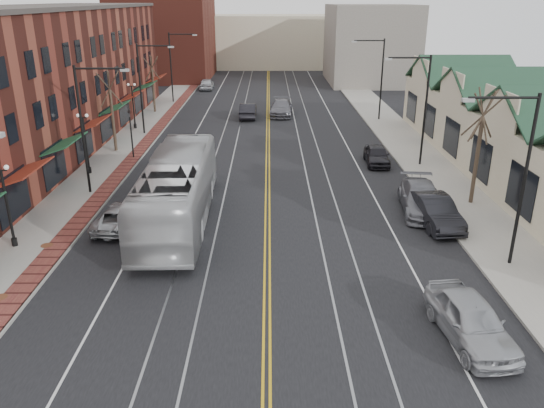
{
  "coord_description": "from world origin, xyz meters",
  "views": [
    {
      "loc": [
        0.1,
        -16.33,
        11.87
      ],
      "look_at": [
        0.25,
        8.98,
        2.0
      ],
      "focal_mm": 35.0,
      "sensor_mm": 36.0,
      "label": 1
    }
  ],
  "objects_px": {
    "parked_car_b": "(435,211)",
    "parked_car_d": "(377,155)",
    "parked_car_c": "(421,198)",
    "transit_bus": "(178,190)",
    "parked_suv": "(122,216)",
    "parked_car_a": "(471,320)"
  },
  "relations": [
    {
      "from": "parked_car_a",
      "to": "parked_car_c",
      "type": "distance_m",
      "value": 12.74
    },
    {
      "from": "transit_bus",
      "to": "parked_suv",
      "type": "bearing_deg",
      "value": 14.05
    },
    {
      "from": "parked_car_c",
      "to": "parked_suv",
      "type": "bearing_deg",
      "value": -166.0
    },
    {
      "from": "transit_bus",
      "to": "parked_car_d",
      "type": "xyz_separation_m",
      "value": [
        13.3,
        11.07,
        -1.18
      ]
    },
    {
      "from": "parked_car_b",
      "to": "parked_car_d",
      "type": "bearing_deg",
      "value": 89.06
    },
    {
      "from": "parked_car_c",
      "to": "parked_car_d",
      "type": "distance_m",
      "value": 9.7
    },
    {
      "from": "parked_suv",
      "to": "parked_car_d",
      "type": "xyz_separation_m",
      "value": [
        16.29,
        11.87,
        0.05
      ]
    },
    {
      "from": "parked_suv",
      "to": "parked_car_b",
      "type": "relative_size",
      "value": 0.96
    },
    {
      "from": "parked_car_a",
      "to": "parked_car_d",
      "type": "relative_size",
      "value": 1.17
    },
    {
      "from": "parked_suv",
      "to": "transit_bus",
      "type": "bearing_deg",
      "value": -159.69
    },
    {
      "from": "parked_car_b",
      "to": "parked_car_c",
      "type": "xyz_separation_m",
      "value": [
        -0.2,
        1.95,
        0.0
      ]
    },
    {
      "from": "parked_car_a",
      "to": "parked_car_d",
      "type": "xyz_separation_m",
      "value": [
        0.8,
        22.31,
        -0.12
      ]
    },
    {
      "from": "parked_car_a",
      "to": "parked_car_d",
      "type": "height_order",
      "value": "parked_car_a"
    },
    {
      "from": "parked_suv",
      "to": "parked_car_b",
      "type": "xyz_separation_m",
      "value": [
        17.29,
        0.26,
        0.15
      ]
    },
    {
      "from": "parked_car_b",
      "to": "parked_car_d",
      "type": "relative_size",
      "value": 1.19
    },
    {
      "from": "parked_car_b",
      "to": "parked_car_c",
      "type": "height_order",
      "value": "parked_car_c"
    },
    {
      "from": "transit_bus",
      "to": "parked_suv",
      "type": "relative_size",
      "value": 2.84
    },
    {
      "from": "parked_car_a",
      "to": "parked_car_d",
      "type": "distance_m",
      "value": 22.32
    },
    {
      "from": "transit_bus",
      "to": "parked_car_c",
      "type": "distance_m",
      "value": 14.21
    },
    {
      "from": "parked_car_b",
      "to": "parked_car_d",
      "type": "height_order",
      "value": "parked_car_b"
    },
    {
      "from": "parked_car_b",
      "to": "parked_car_c",
      "type": "bearing_deg",
      "value": 90.13
    },
    {
      "from": "parked_car_a",
      "to": "parked_car_b",
      "type": "distance_m",
      "value": 10.85
    }
  ]
}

